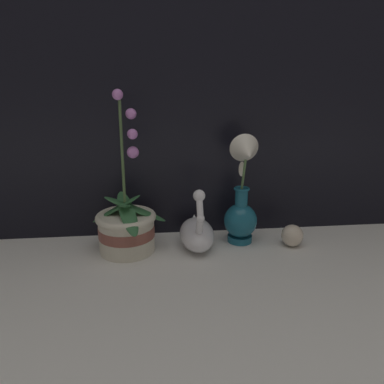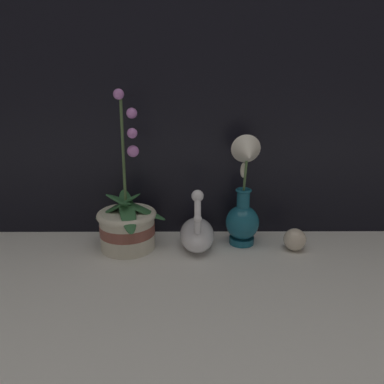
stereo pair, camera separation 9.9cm
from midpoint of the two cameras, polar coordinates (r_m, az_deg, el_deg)
ground_plane at (r=1.02m, az=-0.21°, el=-11.38°), size 2.80×2.80×0.00m
window_backdrop at (r=1.16m, az=-1.59°, el=22.72°), size 2.80×0.03×1.20m
orchid_potted_plant at (r=1.11m, az=-12.48°, el=-5.14°), size 0.22×0.23×0.46m
swan_figurine at (r=1.11m, az=-1.81°, el=-6.16°), size 0.10×0.19×0.20m
blue_vase at (r=1.11m, az=5.15°, el=-1.59°), size 0.10×0.13×0.34m
glass_sphere at (r=1.16m, az=12.68°, el=-6.52°), size 0.07×0.07×0.07m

